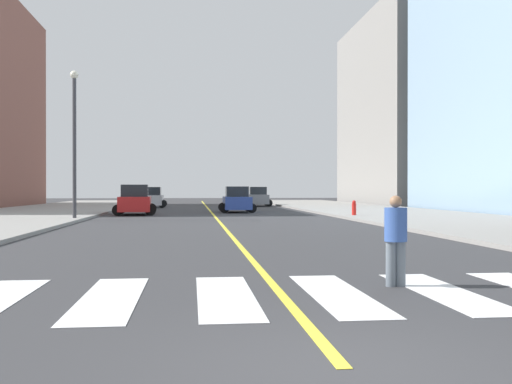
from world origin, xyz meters
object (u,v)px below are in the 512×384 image
at_px(street_lamp, 74,132).
at_px(fire_hydrant, 354,208).
at_px(car_gray_third, 258,197).
at_px(car_red_nearest, 135,201).
at_px(car_silver_fourth, 152,198).
at_px(pedestrian_crossing, 396,236).
at_px(car_blue_second, 237,200).

bearing_deg(street_lamp, fire_hydrant, 6.61).
distance_m(car_gray_third, fire_hydrant, 24.75).
distance_m(car_red_nearest, fire_hydrant, 14.45).
xyz_separation_m(car_red_nearest, car_silver_fourth, (0.09, 15.79, -0.05)).
relative_size(car_gray_third, pedestrian_crossing, 2.77).
bearing_deg(car_silver_fourth, car_blue_second, -60.40).
bearing_deg(car_silver_fourth, fire_hydrant, -57.97).
distance_m(fire_hydrant, street_lamp, 16.60).
distance_m(car_blue_second, car_gray_third, 15.91).
bearing_deg(car_red_nearest, street_lamp, -112.07).
relative_size(car_silver_fourth, pedestrian_crossing, 2.67).
height_order(pedestrian_crossing, street_lamp, street_lamp).
height_order(car_blue_second, fire_hydrant, car_blue_second).
bearing_deg(street_lamp, car_red_nearest, 70.62).
bearing_deg(car_blue_second, fire_hydrant, 125.63).
bearing_deg(street_lamp, car_gray_third, 63.99).
xyz_separation_m(car_blue_second, car_silver_fourth, (-6.96, 12.19, 0.00)).
relative_size(pedestrian_crossing, street_lamp, 0.20).
height_order(fire_hydrant, street_lamp, street_lamp).
bearing_deg(car_blue_second, car_silver_fourth, -59.88).
xyz_separation_m(car_blue_second, street_lamp, (-9.60, -10.85, 3.91)).
distance_m(car_blue_second, fire_hydrant, 11.02).
xyz_separation_m(pedestrian_crossing, fire_hydrant, (6.11, 24.86, -0.30)).
xyz_separation_m(car_silver_fourth, street_lamp, (-2.64, -23.03, 3.91)).
xyz_separation_m(car_blue_second, car_gray_third, (3.29, 15.56, 0.02)).
bearing_deg(car_gray_third, fire_hydrant, 99.95).
relative_size(car_red_nearest, street_lamp, 0.57).
relative_size(car_blue_second, car_silver_fourth, 1.00).
bearing_deg(car_gray_third, car_blue_second, 80.90).
bearing_deg(car_red_nearest, car_silver_fourth, 86.98).
height_order(pedestrian_crossing, fire_hydrant, pedestrian_crossing).
bearing_deg(street_lamp, car_silver_fourth, 83.46).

